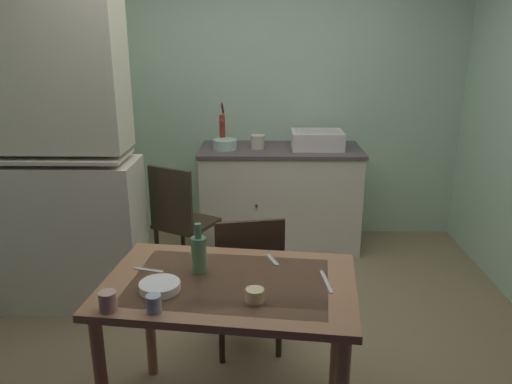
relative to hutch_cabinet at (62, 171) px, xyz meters
name	(u,v)px	position (x,y,z in m)	size (l,w,h in m)	color
ground_plane	(258,334)	(1.32, -0.41, -0.98)	(4.67, 4.67, 0.00)	#857153
wall_back	(260,95)	(1.32, 1.41, 0.35)	(3.77, 0.10, 2.64)	#B1D3B3
hutch_cabinet	(62,171)	(0.00, 0.00, 0.00)	(0.99, 0.45, 2.08)	beige
counter_cabinet	(280,197)	(1.50, 1.04, -0.52)	(1.40, 0.64, 0.91)	beige
sink_basin	(317,139)	(1.81, 1.04, 0.01)	(0.44, 0.34, 0.15)	white
hand_pump	(222,128)	(0.99, 1.09, 0.10)	(0.05, 0.27, 0.39)	maroon
mixing_bowl_counter	(225,144)	(1.02, 0.99, -0.03)	(0.21, 0.21, 0.09)	#ADD1C1
stoneware_crock	(258,142)	(1.30, 1.03, -0.01)	(0.12, 0.12, 0.12)	beige
dining_table	(230,302)	(1.20, -1.17, -0.30)	(1.22, 0.86, 0.78)	#996A49
chair_far_side	(248,280)	(1.26, -0.57, -0.50)	(0.47, 0.47, 0.89)	#332518
chair_by_counter	(181,220)	(0.71, 0.38, -0.49)	(0.54, 0.54, 0.92)	#36271A
serving_bowl_wide	(160,286)	(0.90, -1.25, -0.18)	(0.18, 0.18, 0.04)	white
teacup_mint	(254,295)	(1.32, -1.34, -0.17)	(0.08, 0.08, 0.06)	beige
mug_tall	(108,301)	(0.72, -1.42, -0.15)	(0.07, 0.07, 0.08)	tan
mug_dark	(154,304)	(0.91, -1.43, -0.16)	(0.06, 0.06, 0.07)	#9EB2C6
glass_bottle	(199,253)	(1.05, -1.07, -0.10)	(0.07, 0.07, 0.24)	#4C7F56
table_knife	(326,282)	(1.64, -1.16, -0.19)	(0.21, 0.02, 0.01)	silver
teaspoon_near_bowl	(272,260)	(1.40, -0.94, -0.19)	(0.13, 0.02, 0.01)	beige
teaspoon_by_cup	(149,270)	(0.81, -1.06, -0.19)	(0.15, 0.02, 0.01)	beige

